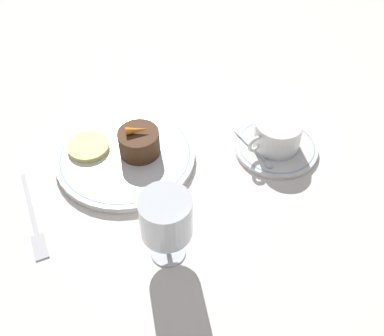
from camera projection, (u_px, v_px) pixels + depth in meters
The scene contains 10 objects.
ground_plane at pixel (129, 162), 0.86m from camera, with size 3.00×3.00×0.00m, color white.
dinner_plate at pixel (126, 156), 0.86m from camera, with size 0.27×0.27×0.01m.
saucer at pixel (276, 147), 0.88m from camera, with size 0.16×0.16×0.01m.
coffee_cup at pixel (277, 133), 0.86m from camera, with size 0.12×0.09×0.06m.
spoon at pixel (257, 153), 0.86m from camera, with size 0.02×0.12×0.00m.
wine_glass at pixel (166, 220), 0.66m from camera, with size 0.08×0.08×0.13m.
fork at pixel (34, 223), 0.76m from camera, with size 0.05×0.20×0.01m.
dessert_cake at pixel (138, 141), 0.85m from camera, with size 0.08×0.08×0.05m.
carrot_garnish at pixel (137, 129), 0.83m from camera, with size 0.05×0.03×0.01m.
pineapple_slice at pixel (89, 147), 0.87m from camera, with size 0.08×0.08×0.01m.
Camera 1 is at (0.23, 0.56, 0.63)m, focal length 42.00 mm.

